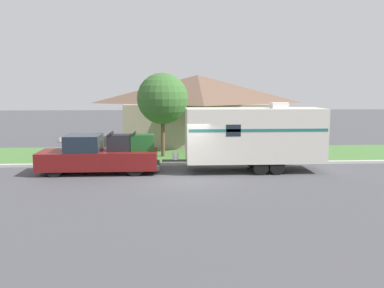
{
  "coord_description": "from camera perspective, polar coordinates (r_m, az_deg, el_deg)",
  "views": [
    {
      "loc": [
        -0.78,
        -19.1,
        4.21
      ],
      "look_at": [
        0.48,
        1.9,
        1.4
      ],
      "focal_mm": 40.0,
      "sensor_mm": 36.0,
      "label": 1
    }
  ],
  "objects": [
    {
      "name": "lawn_strip",
      "position": [
        26.84,
        -1.72,
        -1.38
      ],
      "size": [
        80.0,
        7.0,
        0.03
      ],
      "color": "#477538",
      "rests_on": "ground_plane"
    },
    {
      "name": "pickup_truck",
      "position": [
        21.52,
        -12.2,
        -1.47
      ],
      "size": [
        5.85,
        2.09,
        2.02
      ],
      "color": "black",
      "rests_on": "ground_plane"
    },
    {
      "name": "house_across_street",
      "position": [
        32.29,
        0.75,
        4.84
      ],
      "size": [
        11.32,
        7.9,
        5.1
      ],
      "color": "gray",
      "rests_on": "ground_plane"
    },
    {
      "name": "curb_strip",
      "position": [
        23.23,
        -1.45,
        -2.66
      ],
      "size": [
        80.0,
        0.3,
        0.14
      ],
      "color": "beige",
      "rests_on": "ground_plane"
    },
    {
      "name": "mailbox",
      "position": [
        24.8,
        -16.66,
        0.03
      ],
      "size": [
        0.48,
        0.2,
        1.41
      ],
      "color": "brown",
      "rests_on": "ground_plane"
    },
    {
      "name": "travel_trailer",
      "position": [
        21.58,
        8.31,
        1.21
      ],
      "size": [
        8.02,
        2.27,
        3.45
      ],
      "color": "black",
      "rests_on": "ground_plane"
    },
    {
      "name": "tree_in_yard",
      "position": [
        25.76,
        -3.95,
        6.04
      ],
      "size": [
        3.07,
        3.07,
        5.06
      ],
      "color": "brown",
      "rests_on": "ground_plane"
    },
    {
      "name": "ground_plane",
      "position": [
        19.57,
        -1.07,
        -4.82
      ],
      "size": [
        120.0,
        120.0,
        0.0
      ],
      "primitive_type": "plane",
      "color": "#47474C"
    }
  ]
}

